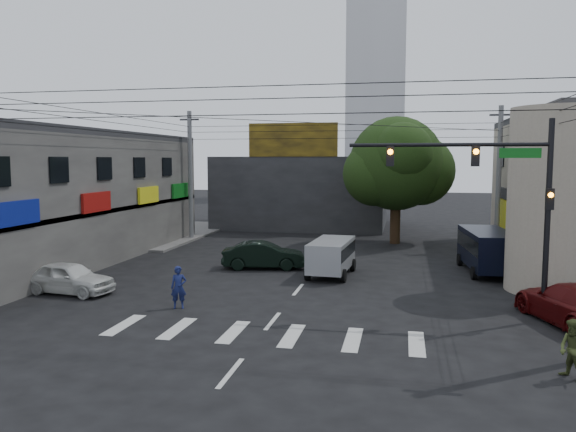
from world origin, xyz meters
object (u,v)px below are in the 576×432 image
(white_compact, at_px, (69,278))
(navy_van, at_px, (487,252))
(utility_pole_far_left, at_px, (190,176))
(maroon_sedan, at_px, (574,304))
(silver_minivan, at_px, (331,258))
(pedestrian_olive, at_px, (573,350))
(dark_sedan, at_px, (264,255))
(street_tree, at_px, (396,164))
(traffic_officer, at_px, (179,287))
(traffic_gantry, at_px, (499,186))
(utility_pole_far_right, at_px, (499,178))

(white_compact, height_order, navy_van, navy_van)
(utility_pole_far_left, relative_size, maroon_sedan, 1.63)
(silver_minivan, relative_size, pedestrian_olive, 2.63)
(navy_van, bearing_deg, maroon_sedan, -174.69)
(dark_sedan, bearing_deg, street_tree, -42.64)
(dark_sedan, bearing_deg, maroon_sedan, -131.01)
(traffic_officer, bearing_deg, traffic_gantry, -15.14)
(utility_pole_far_left, xyz_separation_m, silver_minivan, (11.55, -10.64, -3.71))
(silver_minivan, bearing_deg, utility_pole_far_right, -37.39)
(utility_pole_far_right, relative_size, traffic_officer, 5.55)
(maroon_sedan, bearing_deg, utility_pole_far_right, -108.12)
(utility_pole_far_right, height_order, silver_minivan, utility_pole_far_right)
(silver_minivan, xyz_separation_m, pedestrian_olive, (7.89, -11.99, -0.08))
(traffic_gantry, relative_size, white_compact, 1.71)
(maroon_sedan, distance_m, silver_minivan, 11.51)
(white_compact, relative_size, traffic_officer, 2.55)
(white_compact, bearing_deg, street_tree, -30.07)
(traffic_gantry, distance_m, pedestrian_olive, 7.01)
(street_tree, height_order, utility_pole_far_right, utility_pole_far_right)
(street_tree, distance_m, utility_pole_far_left, 14.56)
(pedestrian_olive, bearing_deg, utility_pole_far_right, 141.28)
(traffic_gantry, relative_size, traffic_officer, 4.35)
(white_compact, bearing_deg, utility_pole_far_right, -42.83)
(white_compact, relative_size, navy_van, 0.76)
(traffic_officer, bearing_deg, pedestrian_olive, -39.67)
(dark_sedan, relative_size, silver_minivan, 1.07)
(traffic_gantry, bearing_deg, traffic_officer, -175.19)
(utility_pole_far_left, height_order, maroon_sedan, utility_pole_far_left)
(maroon_sedan, relative_size, silver_minivan, 1.33)
(dark_sedan, relative_size, white_compact, 1.08)
(dark_sedan, distance_m, navy_van, 11.55)
(street_tree, height_order, navy_van, street_tree)
(maroon_sedan, bearing_deg, white_compact, -19.79)
(traffic_officer, bearing_deg, dark_sedan, 61.36)
(street_tree, xyz_separation_m, white_compact, (-13.58, -17.66, -4.78))
(maroon_sedan, xyz_separation_m, navy_van, (-1.62, 9.06, 0.32))
(street_tree, bearing_deg, utility_pole_far_left, -176.05)
(silver_minivan, distance_m, traffic_officer, 8.91)
(navy_van, bearing_deg, traffic_officer, 122.42)
(traffic_gantry, xyz_separation_m, utility_pole_far_right, (2.68, 17.00, -0.23))
(white_compact, distance_m, pedestrian_olive, 19.46)
(utility_pole_far_left, distance_m, navy_van, 21.28)
(utility_pole_far_left, height_order, pedestrian_olive, utility_pole_far_left)
(utility_pole_far_right, xyz_separation_m, navy_van, (-1.72, -8.29, -3.52))
(white_compact, bearing_deg, maroon_sedan, -84.48)
(white_compact, relative_size, pedestrian_olive, 2.62)
(street_tree, distance_m, white_compact, 22.79)
(street_tree, relative_size, navy_van, 1.56)
(pedestrian_olive, bearing_deg, street_tree, 157.03)
(traffic_officer, bearing_deg, navy_van, 17.30)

